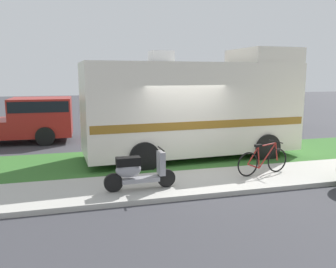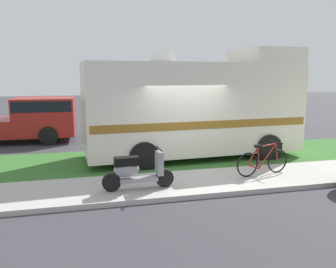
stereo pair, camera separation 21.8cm
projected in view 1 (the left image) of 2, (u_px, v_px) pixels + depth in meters
ground_plane at (190, 172)px, 10.07m from camera, size 80.00×80.00×0.00m
sidewalk at (205, 182)px, 8.92m from camera, size 24.00×2.00×0.12m
grass_strip at (175, 159)px, 11.49m from camera, size 24.00×3.40×0.08m
motorhome_rv at (195, 107)px, 11.45m from camera, size 7.21×2.78×3.68m
scooter at (137, 171)px, 8.08m from camera, size 1.72×0.50×0.97m
bicycle at (263, 161)px, 9.36m from camera, size 1.66×0.52×0.89m
pickup_truck_near at (21, 119)px, 14.33m from camera, size 5.39×2.29×1.85m
pickup_truck_far at (253, 106)px, 20.15m from camera, size 5.50×2.53×1.85m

